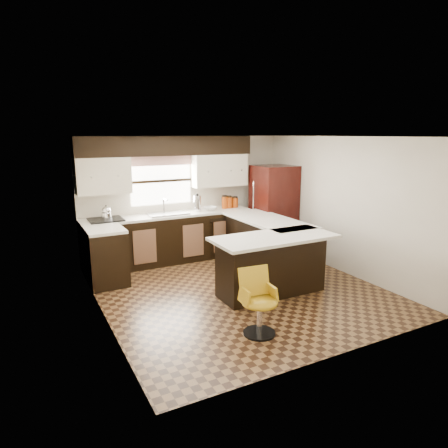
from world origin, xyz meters
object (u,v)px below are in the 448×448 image
refrigerator (273,209)px  peninsula_long (265,246)px  peninsula_return (271,266)px  bar_chair (260,303)px

refrigerator → peninsula_long: bearing=-131.2°
peninsula_return → peninsula_long: bearing=61.7°
peninsula_return → bar_chair: 1.34m
refrigerator → bar_chair: 3.67m
peninsula_return → bar_chair: size_ratio=1.99×
peninsula_long → bar_chair: peninsula_long is taller
peninsula_long → refrigerator: refrigerator is taller
peninsula_long → refrigerator: bearing=48.8°
refrigerator → bar_chair: bearing=-126.9°
bar_chair → refrigerator: bearing=58.2°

